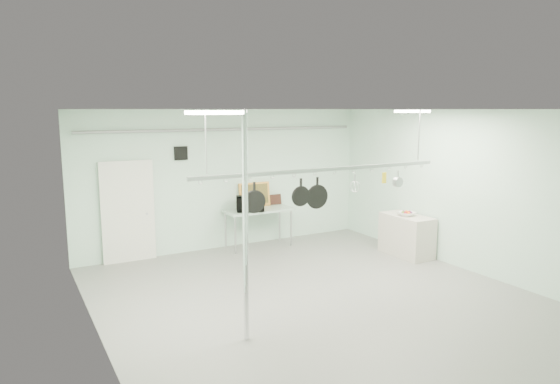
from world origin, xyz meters
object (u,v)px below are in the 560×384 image
side_cabinet (407,235)px  skillet_mid (301,192)px  skillet_left (254,197)px  pot_rack (325,168)px  skillet_right (317,193)px  microwave (250,204)px  fruit_bowl (407,214)px  chrome_pole (245,229)px  coffee_canister (258,205)px  prep_table (258,212)px

side_cabinet → skillet_mid: skillet_mid is taller
skillet_left → pot_rack: bearing=8.5°
skillet_mid → skillet_right: size_ratio=0.83×
pot_rack → microwave: bearing=87.7°
microwave → pot_rack: bearing=109.1°
side_cabinet → fruit_bowl: 0.50m
microwave → skillet_right: bearing=106.5°
chrome_pole → coffee_canister: size_ratio=16.14×
microwave → fruit_bowl: bearing=164.1°
prep_table → microwave: size_ratio=2.61×
side_cabinet → skillet_left: skillet_left is taller
side_cabinet → skillet_mid: (-3.42, -1.10, 1.41)m
chrome_pole → microwave: (2.03, 4.08, -0.53)m
microwave → coffee_canister: microwave is taller
microwave → skillet_left: skillet_left is taller
coffee_canister → skillet_mid: 3.55m
side_cabinet → microwave: 3.56m
skillet_right → pot_rack: bearing=2.5°
fruit_bowl → skillet_left: size_ratio=0.74×
prep_table → fruit_bowl: size_ratio=4.42×
prep_table → skillet_mid: skillet_mid is taller
prep_table → coffee_canister: coffee_canister is taller
chrome_pole → pot_rack: size_ratio=0.67×
prep_table → microwave: (-0.27, -0.12, 0.24)m
chrome_pole → prep_table: size_ratio=2.00×
chrome_pole → skillet_mid: size_ratio=7.10×
pot_rack → microwave: (0.13, 3.18, -1.15)m
coffee_canister → skillet_right: (-0.55, -3.33, 0.81)m
side_cabinet → coffee_canister: coffee_canister is taller
fruit_bowl → skillet_right: bearing=-160.7°
chrome_pole → fruit_bowl: size_ratio=8.85×
coffee_canister → fruit_bowl: 3.37m
chrome_pole → skillet_mid: 1.71m
chrome_pole → skillet_left: 1.10m
pot_rack → coffee_canister: bearing=83.1°
skillet_mid → skillet_left: bearing=-177.0°
chrome_pole → skillet_right: bearing=27.2°
fruit_bowl → skillet_left: 4.44m
side_cabinet → skillet_right: size_ratio=2.20×
coffee_canister → fruit_bowl: coffee_canister is taller
skillet_left → coffee_canister: bearing=71.1°
side_cabinet → coffee_canister: bearing=138.8°
prep_table → microwave: microwave is taller
side_cabinet → pot_rack: pot_rack is taller
skillet_left → skillet_right: (1.17, 0.00, -0.03)m
pot_rack → microwave: pot_rack is taller
chrome_pole → fruit_bowl: bearing=22.3°
prep_table → side_cabinet: size_ratio=1.33×
microwave → fruit_bowl: size_ratio=1.69×
chrome_pole → fruit_bowl: chrome_pole is taller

